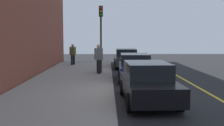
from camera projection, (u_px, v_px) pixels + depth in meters
The scene contains 10 objects.
ground_plane at pixel (138, 97), 11.45m from camera, with size 56.00×56.00×0.00m, color black.
sidewalk at pixel (59, 95), 11.39m from camera, with size 28.00×4.60×0.15m, color gray.
lane_stripe_centre at pixel (214, 96), 11.50m from camera, with size 28.00×0.14×0.01m, color gold.
parked_car_charcoal at pixel (126, 58), 22.34m from camera, with size 4.80×1.93×1.51m.
parked_car_navy at pixel (135, 67), 15.70m from camera, with size 4.24×2.00×1.51m.
parked_car_black at pixel (148, 82), 10.48m from camera, with size 4.45×2.01×1.51m.
pedestrian_olive_coat at pixel (73, 54), 22.88m from camera, with size 0.55×0.54×1.72m.
pedestrian_grey_coat at pixel (99, 58), 17.48m from camera, with size 0.61×0.55×1.86m.
traffic_light_pole at pixel (101, 28), 18.11m from camera, with size 0.35×0.26×4.36m.
rolling_suitcase at pixel (100, 69), 17.92m from camera, with size 0.34×0.22×0.89m.
Camera 1 is at (11.24, -1.28, 2.51)m, focal length 43.89 mm.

